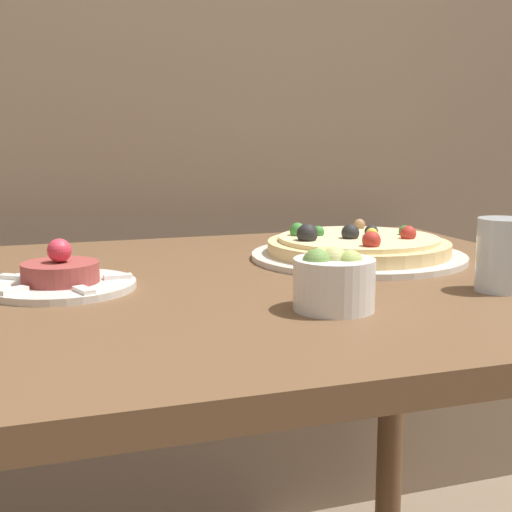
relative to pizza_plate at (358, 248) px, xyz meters
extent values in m
cube|color=brown|center=(-0.26, -0.10, -0.04)|extent=(1.12, 0.90, 0.03)
cylinder|color=brown|center=(0.24, 0.29, -0.40)|extent=(0.06, 0.06, 0.70)
cylinder|color=silver|center=(0.00, 0.00, -0.01)|extent=(0.37, 0.37, 0.01)
cylinder|color=#E5C17F|center=(0.00, 0.00, 0.00)|extent=(0.31, 0.31, 0.02)
cylinder|color=beige|center=(0.00, 0.00, 0.02)|extent=(0.28, 0.28, 0.01)
sphere|color=#997047|center=(0.05, 0.10, 0.03)|extent=(0.02, 0.02, 0.02)
sphere|color=black|center=(-0.10, -0.01, 0.03)|extent=(0.04, 0.04, 0.04)
sphere|color=#B22D23|center=(0.07, -0.05, 0.03)|extent=(0.03, 0.03, 0.03)
sphere|color=black|center=(-0.02, -0.01, 0.03)|extent=(0.03, 0.03, 0.03)
sphere|color=#387F33|center=(-0.06, 0.04, 0.03)|extent=(0.02, 0.02, 0.02)
sphere|color=black|center=(0.03, 0.00, 0.03)|extent=(0.02, 0.02, 0.02)
sphere|color=#387F33|center=(-0.09, 0.05, 0.03)|extent=(0.03, 0.03, 0.03)
sphere|color=#387F33|center=(0.09, -0.01, 0.03)|extent=(0.02, 0.02, 0.02)
sphere|color=gold|center=(0.02, -0.02, 0.03)|extent=(0.02, 0.02, 0.02)
sphere|color=#B22D23|center=(-0.03, -0.10, 0.03)|extent=(0.03, 0.03, 0.03)
cylinder|color=silver|center=(-0.50, -0.08, -0.01)|extent=(0.21, 0.21, 0.01)
cylinder|color=#933D38|center=(-0.50, -0.08, 0.01)|extent=(0.11, 0.11, 0.03)
sphere|color=#E0384C|center=(-0.50, -0.08, 0.04)|extent=(0.03, 0.03, 0.03)
cube|color=white|center=(-0.42, -0.08, -0.01)|extent=(0.04, 0.02, 0.01)
cube|color=white|center=(-0.48, -0.01, -0.01)|extent=(0.03, 0.04, 0.01)
cube|color=white|center=(-0.56, -0.03, -0.01)|extent=(0.04, 0.04, 0.01)
cube|color=white|center=(-0.56, -0.13, -0.01)|extent=(0.04, 0.04, 0.01)
cube|color=white|center=(-0.48, -0.16, -0.01)|extent=(0.03, 0.04, 0.01)
cylinder|color=white|center=(-0.19, -0.31, 0.01)|extent=(0.10, 0.10, 0.06)
sphere|color=#A3B25B|center=(-0.17, -0.32, 0.04)|extent=(0.03, 0.03, 0.03)
sphere|color=#B7BC70|center=(-0.20, -0.29, 0.04)|extent=(0.04, 0.04, 0.04)
sphere|color=#8EA34C|center=(-0.18, -0.32, 0.04)|extent=(0.03, 0.03, 0.03)
sphere|color=#B7BC70|center=(-0.19, -0.31, 0.04)|extent=(0.04, 0.04, 0.04)
sphere|color=#668E42|center=(-0.21, -0.31, 0.04)|extent=(0.04, 0.04, 0.04)
cylinder|color=silver|center=(0.07, -0.29, 0.03)|extent=(0.07, 0.07, 0.10)
camera|label=1|loc=(-0.55, -1.09, 0.20)|focal=50.00mm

